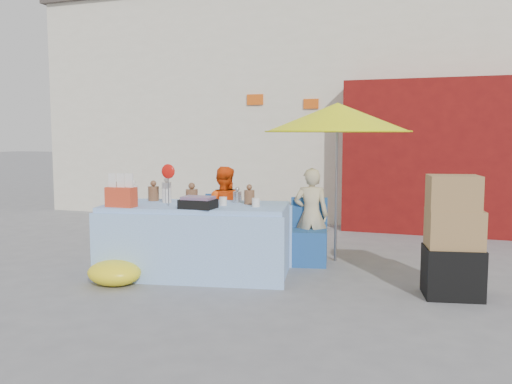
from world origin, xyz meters
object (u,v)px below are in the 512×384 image
at_px(vendor_beige, 311,215).
at_px(umbrella, 337,118).
at_px(chair_left, 220,239).
at_px(chair_right, 308,245).
at_px(box_stack, 453,241).
at_px(market_table, 196,239).
at_px(vendor_orange, 223,211).

xyz_separation_m(vendor_beige, umbrella, (0.30, 0.15, 1.27)).
xyz_separation_m(chair_left, chair_right, (1.25, 0.00, 0.00)).
distance_m(chair_left, vendor_beige, 1.31).
bearing_deg(umbrella, chair_left, -169.62).
relative_size(vendor_beige, box_stack, 0.98).
height_order(chair_right, vendor_beige, vendor_beige).
distance_m(vendor_beige, umbrella, 1.31).
relative_size(umbrella, box_stack, 1.65).
distance_m(market_table, box_stack, 2.90).
bearing_deg(umbrella, market_table, -139.23).
bearing_deg(chair_left, box_stack, -28.06).
height_order(chair_left, chair_right, same).
xyz_separation_m(market_table, umbrella, (1.45, 1.25, 1.45)).
xyz_separation_m(umbrella, box_stack, (1.45, -1.21, -1.31)).
distance_m(chair_right, box_stack, 2.01).
relative_size(chair_left, box_stack, 0.67).
relative_size(vendor_orange, vendor_beige, 1.00).
height_order(chair_right, umbrella, umbrella).
height_order(chair_left, umbrella, umbrella).
xyz_separation_m(market_table, vendor_beige, (1.15, 1.10, 0.19)).
bearing_deg(vendor_beige, market_table, 32.76).
height_order(market_table, chair_right, market_table).
height_order(market_table, chair_left, market_table).
relative_size(market_table, box_stack, 1.87).
bearing_deg(umbrella, chair_right, -136.80).
relative_size(vendor_beige, umbrella, 0.60).
bearing_deg(chair_left, vendor_orange, 77.76).
xyz_separation_m(vendor_beige, box_stack, (1.75, -1.06, -0.04)).
relative_size(chair_right, vendor_orange, 0.69).
height_order(vendor_orange, vendor_beige, vendor_beige).
height_order(market_table, vendor_orange, market_table).
relative_size(market_table, umbrella, 1.13).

